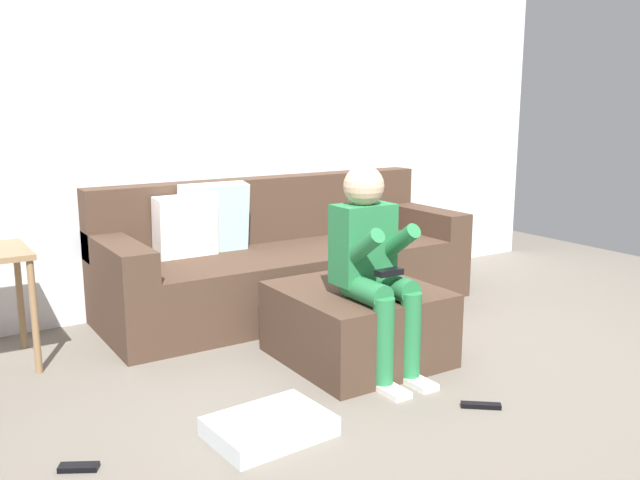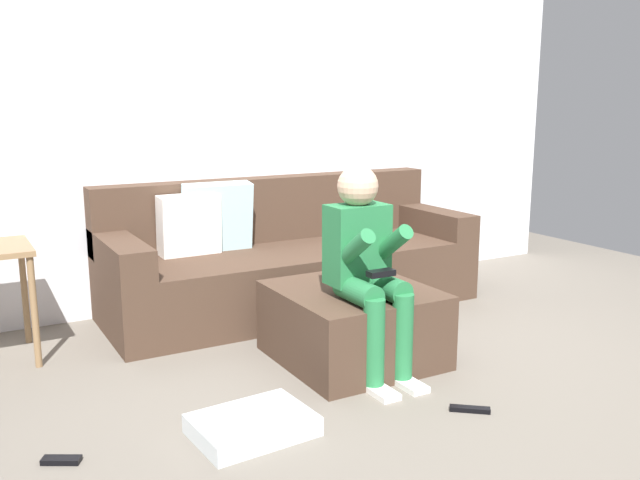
% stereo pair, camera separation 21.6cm
% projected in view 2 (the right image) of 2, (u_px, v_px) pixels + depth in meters
% --- Properties ---
extents(ground_plane, '(6.93, 6.93, 0.00)m').
position_uv_depth(ground_plane, '(433.00, 391.00, 3.32)').
color(ground_plane, '#6B6359').
extents(wall_back, '(5.33, 0.10, 2.72)m').
position_uv_depth(wall_back, '(258.00, 104.00, 4.76)').
color(wall_back, silver).
rests_on(wall_back, ground_plane).
extents(couch_sectional, '(2.49, 0.87, 0.87)m').
position_uv_depth(couch_sectional, '(286.00, 262.00, 4.61)').
color(couch_sectional, '#473326').
rests_on(couch_sectional, ground_plane).
extents(ottoman, '(0.77, 0.82, 0.40)m').
position_uv_depth(ottoman, '(353.00, 324.00, 3.68)').
color(ottoman, '#473326').
rests_on(ottoman, ground_plane).
extents(person_seated, '(0.31, 0.57, 1.07)m').
position_uv_depth(person_seated, '(367.00, 261.00, 3.42)').
color(person_seated, '#26723F').
rests_on(person_seated, ground_plane).
extents(storage_bin, '(0.51, 0.39, 0.08)m').
position_uv_depth(storage_bin, '(253.00, 425.00, 2.88)').
color(storage_bin, silver).
rests_on(storage_bin, ground_plane).
extents(remote_near_ottoman, '(0.17, 0.15, 0.02)m').
position_uv_depth(remote_near_ottoman, '(469.00, 409.00, 3.09)').
color(remote_near_ottoman, black).
rests_on(remote_near_ottoman, ground_plane).
extents(remote_by_storage_bin, '(0.15, 0.06, 0.02)m').
position_uv_depth(remote_by_storage_bin, '(288.00, 411.00, 3.08)').
color(remote_by_storage_bin, black).
rests_on(remote_by_storage_bin, ground_plane).
extents(remote_under_side_table, '(0.15, 0.12, 0.02)m').
position_uv_depth(remote_under_side_table, '(61.00, 460.00, 2.65)').
color(remote_under_side_table, black).
rests_on(remote_under_side_table, ground_plane).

